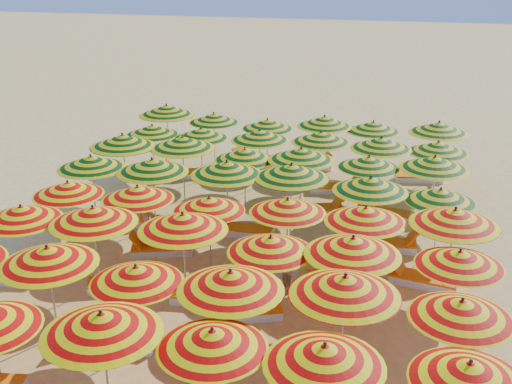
{
  "coord_description": "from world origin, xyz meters",
  "views": [
    {
      "loc": [
        3.79,
        -16.02,
        8.17
      ],
      "look_at": [
        0.0,
        0.5,
        1.6
      ],
      "focal_mm": 45.0,
      "sensor_mm": 36.0,
      "label": 1
    }
  ],
  "objects_px": {
    "umbrella_29": "(440,195)",
    "lounger_8": "(124,283)",
    "umbrella_19": "(138,193)",
    "lounger_21": "(336,188)",
    "umbrella_20": "(209,204)",
    "umbrella_33": "(301,154)",
    "umbrella_42": "(167,110)",
    "umbrella_39": "(321,137)",
    "umbrella_3": "(212,339)",
    "umbrella_2": "(102,323)",
    "umbrella_31": "(182,143)",
    "umbrella_23": "(455,217)",
    "lounger_9": "(208,296)",
    "lounger_12": "(267,267)",
    "lounger_20": "(189,173)",
    "umbrella_18": "(68,188)",
    "umbrella_36": "(152,130)",
    "umbrella_41": "(438,147)",
    "lounger_18": "(318,209)",
    "lounger_22": "(252,164)",
    "umbrella_12": "(21,213)",
    "lounger_24": "(420,177)",
    "beachgoer_a": "(147,226)",
    "umbrella_45": "(324,121)",
    "umbrella_30": "(123,141)",
    "umbrella_27": "(291,171)",
    "umbrella_5": "(469,372)",
    "lounger_13": "(342,275)",
    "umbrella_35": "(435,163)",
    "lounger_23": "(309,166)",
    "umbrella_11": "(462,309)",
    "umbrella_43": "(214,118)",
    "umbrella_16": "(353,246)",
    "lounger_16": "(243,230)",
    "umbrella_9": "(231,281)",
    "beachgoer_b": "(284,267)",
    "umbrella_38": "(260,135)",
    "lounger_11": "(160,249)",
    "umbrella_37": "(201,133)",
    "umbrella_47": "(439,128)",
    "umbrella_15": "(271,244)",
    "umbrella_44": "(267,124)",
    "lounger_17": "(388,244)",
    "umbrella_22": "(366,215)",
    "lounger_6": "(116,339)",
    "lounger_7": "(5,276)",
    "lounger_10": "(247,312)",
    "umbrella_17": "(460,258)",
    "umbrella_13": "(93,215)",
    "umbrella_4": "(325,355)",
    "umbrella_14": "(183,222)",
    "umbrella_26": "(227,168)",
    "umbrella_32": "(245,154)"
  },
  "relations": [
    {
      "from": "umbrella_45",
      "to": "lounger_24",
      "type": "height_order",
      "value": "umbrella_45"
    },
    {
      "from": "umbrella_15",
      "to": "umbrella_44",
      "type": "distance_m",
      "value": 10.59
    },
    {
      "from": "umbrella_31",
      "to": "beachgoer_a",
      "type": "xyz_separation_m",
      "value": [
        0.29,
        -4.01,
        -1.24
      ]
    },
    {
      "from": "umbrella_23",
      "to": "lounger_9",
      "type": "relative_size",
      "value": 1.47
    },
    {
      "from": "lounger_20",
      "to": "umbrella_41",
      "type": "bearing_deg",
      "value": 158.07
    },
    {
      "from": "umbrella_32",
      "to": "lounger_10",
      "type": "height_order",
      "value": "umbrella_32"
    },
    {
      "from": "lounger_18",
      "to": "umbrella_4",
      "type": "bearing_deg",
      "value": -97.79
    },
    {
      "from": "umbrella_11",
      "to": "umbrella_18",
      "type": "relative_size",
      "value": 1.07
    },
    {
      "from": "lounger_17",
      "to": "lounger_24",
      "type": "relative_size",
      "value": 0.97
    },
    {
      "from": "umbrella_20",
      "to": "lounger_10",
      "type": "bearing_deg",
      "value": -55.75
    },
    {
      "from": "umbrella_29",
      "to": "umbrella_35",
      "type": "bearing_deg",
      "value": 92.69
    },
    {
      "from": "umbrella_42",
      "to": "lounger_13",
      "type": "distance_m",
      "value": 11.71
    },
    {
      "from": "umbrella_11",
      "to": "umbrella_43",
      "type": "distance_m",
      "value": 15.13
    },
    {
      "from": "umbrella_42",
      "to": "umbrella_39",
      "type": "bearing_deg",
      "value": -17.22
    },
    {
      "from": "lounger_22",
      "to": "umbrella_31",
      "type": "bearing_deg",
      "value": 93.69
    },
    {
      "from": "lounger_16",
      "to": "umbrella_9",
      "type": "bearing_deg",
      "value": 102.62
    },
    {
      "from": "umbrella_27",
      "to": "beachgoer_a",
      "type": "xyz_separation_m",
      "value": [
        -3.74,
        -1.89,
        -1.27
      ]
    },
    {
      "from": "umbrella_29",
      "to": "lounger_8",
      "type": "height_order",
      "value": "umbrella_29"
    },
    {
      "from": "umbrella_31",
      "to": "lounger_23",
      "type": "distance_m",
      "value": 5.75
    },
    {
      "from": "umbrella_35",
      "to": "umbrella_37",
      "type": "bearing_deg",
      "value": 165.47
    },
    {
      "from": "umbrella_45",
      "to": "lounger_17",
      "type": "bearing_deg",
      "value": -67.22
    },
    {
      "from": "umbrella_26",
      "to": "umbrella_12",
      "type": "bearing_deg",
      "value": -136.14
    },
    {
      "from": "lounger_20",
      "to": "lounger_11",
      "type": "bearing_deg",
      "value": 81.35
    },
    {
      "from": "umbrella_2",
      "to": "umbrella_31",
      "type": "bearing_deg",
      "value": 101.61
    },
    {
      "from": "lounger_17",
      "to": "umbrella_13",
      "type": "bearing_deg",
      "value": -154.13
    },
    {
      "from": "umbrella_20",
      "to": "umbrella_33",
      "type": "relative_size",
      "value": 0.86
    },
    {
      "from": "lounger_24",
      "to": "umbrella_30",
      "type": "bearing_deg",
      "value": -168.4
    },
    {
      "from": "umbrella_16",
      "to": "umbrella_29",
      "type": "bearing_deg",
      "value": 63.98
    },
    {
      "from": "umbrella_41",
      "to": "beachgoer_b",
      "type": "distance_m",
      "value": 8.3
    },
    {
      "from": "umbrella_18",
      "to": "lounger_20",
      "type": "height_order",
      "value": "umbrella_18"
    },
    {
      "from": "lounger_22",
      "to": "lounger_23",
      "type": "height_order",
      "value": "same"
    },
    {
      "from": "umbrella_39",
      "to": "lounger_22",
      "type": "height_order",
      "value": "umbrella_39"
    },
    {
      "from": "umbrella_41",
      "to": "lounger_18",
      "type": "xyz_separation_m",
      "value": [
        -3.67,
        -2.07,
        -1.73
      ]
    },
    {
      "from": "lounger_6",
      "to": "lounger_7",
      "type": "height_order",
      "value": "same"
    },
    {
      "from": "umbrella_2",
      "to": "beachgoer_b",
      "type": "height_order",
      "value": "umbrella_2"
    },
    {
      "from": "umbrella_14",
      "to": "lounger_22",
      "type": "relative_size",
      "value": 1.36
    },
    {
      "from": "umbrella_22",
      "to": "umbrella_47",
      "type": "relative_size",
      "value": 0.89
    },
    {
      "from": "lounger_12",
      "to": "lounger_20",
      "type": "xyz_separation_m",
      "value": [
        -4.39,
        6.62,
        0.0
      ]
    },
    {
      "from": "umbrella_19",
      "to": "lounger_21",
      "type": "bearing_deg",
      "value": 51.85
    },
    {
      "from": "umbrella_38",
      "to": "lounger_11",
      "type": "distance_m",
      "value": 6.31
    },
    {
      "from": "umbrella_5",
      "to": "lounger_22",
      "type": "height_order",
      "value": "umbrella_5"
    },
    {
      "from": "umbrella_12",
      "to": "lounger_24",
      "type": "xyz_separation_m",
      "value": [
        9.93,
        9.95,
        -1.74
      ]
    },
    {
      "from": "umbrella_11",
      "to": "umbrella_12",
      "type": "height_order",
      "value": "umbrella_12"
    },
    {
      "from": "umbrella_36",
      "to": "lounger_21",
      "type": "relative_size",
      "value": 1.24
    },
    {
      "from": "umbrella_3",
      "to": "umbrella_19",
      "type": "distance_m",
      "value": 7.32
    },
    {
      "from": "lounger_17",
      "to": "lounger_18",
      "type": "bearing_deg",
      "value": 133.87
    },
    {
      "from": "umbrella_17",
      "to": "umbrella_30",
      "type": "height_order",
      "value": "umbrella_30"
    },
    {
      "from": "lounger_11",
      "to": "umbrella_36",
      "type": "bearing_deg",
      "value": -85.36
    },
    {
      "from": "umbrella_37",
      "to": "umbrella_47",
      "type": "height_order",
      "value": "umbrella_47"
    },
    {
      "from": "lounger_22",
      "to": "umbrella_12",
      "type": "bearing_deg",
      "value": 95.39
    }
  ]
}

